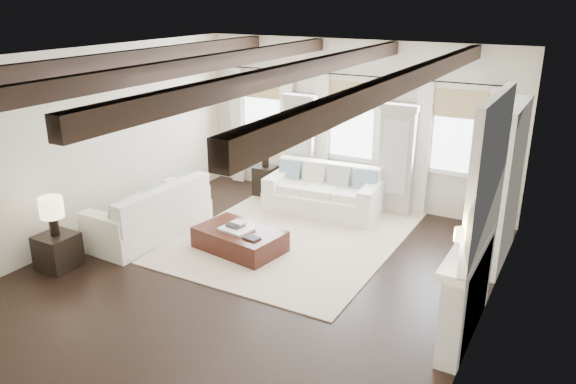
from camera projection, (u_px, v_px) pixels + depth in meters
The scene contains 16 objects.
ground at pixel (252, 275), 8.45m from camera, with size 7.50×7.50×0.00m, color black.
room_shell at pixel (325, 146), 8.22m from camera, with size 6.54×7.54×3.22m.
area_rug at pixel (294, 236), 9.80m from camera, with size 3.46×4.36×0.02m, color beige.
sofa_back at pixel (324, 194), 10.77m from camera, with size 2.22×1.14×0.92m.
sofa_left at pixel (152, 215), 9.68m from camera, with size 1.09×2.25×0.95m.
ottoman at pixel (240, 240), 9.21m from camera, with size 1.41×0.88×0.37m, color black.
tray at pixel (236, 229), 9.12m from camera, with size 0.50×0.38×0.04m, color white.
book_lower at pixel (235, 225), 9.16m from camera, with size 0.26×0.20×0.04m, color #262628.
book_upper at pixel (239, 222), 9.19m from camera, with size 0.22×0.17×0.03m, color beige.
book_loose at pixel (252, 238), 8.79m from camera, with size 0.24×0.18×0.03m, color #262628.
side_table_front at pixel (58, 251), 8.61m from camera, with size 0.54×0.54×0.54m, color black.
lamp_front at pixel (52, 210), 8.38m from camera, with size 0.35×0.35×0.61m.
side_table_back at pixel (266, 181), 11.69m from camera, with size 0.42×0.42×0.63m, color black.
lamp_back at pixel (265, 146), 11.44m from camera, with size 0.38×0.38×0.65m.
candlestick_near at pixel (445, 311), 6.93m from camera, with size 0.15×0.15×0.74m.
candlestick_far at pixel (454, 290), 7.30m from camera, with size 0.18×0.18×0.87m.
Camera 1 is at (4.14, -6.33, 4.01)m, focal length 35.00 mm.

